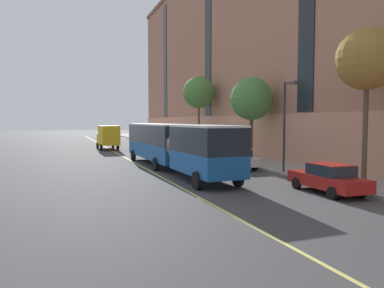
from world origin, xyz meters
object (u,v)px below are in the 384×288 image
(city_bus, at_px, (172,143))
(street_tree_near_corner, at_px, (367,60))
(parked_car_red_3, at_px, (328,178))
(parked_car_darkgray_6, at_px, (172,145))
(street_tree_mid_block, at_px, (252,99))
(street_lamp, at_px, (286,116))
(parked_car_champagne_0, at_px, (199,151))
(parked_car_darkgray_2, at_px, (151,141))
(parked_car_white_5, at_px, (237,159))
(street_tree_far_uptown, at_px, (199,93))
(box_truck, at_px, (108,136))

(city_bus, bearing_deg, street_tree_near_corner, -51.48)
(parked_car_red_3, bearing_deg, parked_car_darkgray_6, 89.52)
(parked_car_darkgray_6, distance_m, street_tree_near_corner, 29.01)
(street_tree_mid_block, relative_size, street_lamp, 1.19)
(street_tree_near_corner, bearing_deg, parked_car_champagne_0, 100.10)
(street_tree_mid_block, bearing_deg, parked_car_red_3, -103.25)
(parked_car_champagne_0, relative_size, parked_car_darkgray_2, 1.08)
(city_bus, xyz_separation_m, parked_car_white_5, (5.09, -0.88, -1.26))
(parked_car_white_5, height_order, street_lamp, street_lamp)
(parked_car_red_3, xyz_separation_m, parked_car_white_5, (0.07, 10.72, -0.00))
(parked_car_darkgray_2, distance_m, parked_car_red_3, 39.08)
(street_tree_far_uptown, bearing_deg, street_tree_mid_block, -90.00)
(city_bus, bearing_deg, parked_car_white_5, -9.82)
(city_bus, height_order, parked_car_red_3, city_bus)
(box_truck, xyz_separation_m, street_tree_mid_block, (10.38, -19.50, 3.98))
(city_bus, xyz_separation_m, parked_car_champagne_0, (5.18, 7.58, -1.27))
(parked_car_champagne_0, bearing_deg, street_lamp, -81.91)
(parked_car_darkgray_2, relative_size, street_tree_far_uptown, 0.48)
(street_tree_far_uptown, bearing_deg, street_lamp, -93.98)
(street_tree_mid_block, bearing_deg, box_truck, 118.02)
(street_tree_mid_block, relative_size, street_tree_far_uptown, 0.83)
(street_tree_near_corner, distance_m, street_tree_mid_block, 13.46)
(parked_car_champagne_0, height_order, street_tree_mid_block, street_tree_mid_block)
(city_bus, height_order, parked_car_white_5, city_bus)
(parked_car_darkgray_2, relative_size, street_tree_mid_block, 0.58)
(city_bus, height_order, parked_car_champagne_0, city_bus)
(parked_car_darkgray_6, height_order, street_tree_mid_block, street_tree_mid_block)
(street_tree_near_corner, bearing_deg, parked_car_white_5, 108.92)
(parked_car_darkgray_2, height_order, street_tree_far_uptown, street_tree_far_uptown)
(parked_car_champagne_0, relative_size, parked_car_white_5, 1.03)
(parked_car_darkgray_2, relative_size, street_lamp, 0.69)
(parked_car_white_5, height_order, street_tree_near_corner, street_tree_near_corner)
(street_tree_far_uptown, bearing_deg, parked_car_champagne_0, -110.60)
(street_tree_near_corner, distance_m, street_tree_far_uptown, 26.75)
(parked_car_darkgray_6, bearing_deg, parked_car_white_5, -90.54)
(box_truck, height_order, street_lamp, street_lamp)
(parked_car_darkgray_6, distance_m, street_lamp, 22.72)
(street_tree_mid_block, bearing_deg, city_bus, -161.56)
(city_bus, distance_m, parked_car_white_5, 5.32)
(parked_car_white_5, distance_m, street_tree_far_uptown, 18.55)
(box_truck, height_order, street_tree_near_corner, street_tree_near_corner)
(parked_car_darkgray_2, height_order, street_tree_near_corner, street_tree_near_corner)
(parked_car_white_5, bearing_deg, street_tree_mid_block, 47.98)
(city_bus, xyz_separation_m, parked_car_red_3, (5.02, -11.60, -1.26))
(parked_car_white_5, relative_size, street_lamp, 0.72)
(box_truck, distance_m, street_lamp, 28.69)
(box_truck, distance_m, street_tree_near_corner, 34.90)
(parked_car_champagne_0, height_order, street_tree_far_uptown, street_tree_far_uptown)
(street_tree_near_corner, bearing_deg, street_tree_mid_block, 90.00)
(street_tree_near_corner, xyz_separation_m, street_tree_far_uptown, (0.00, 26.75, 0.02))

